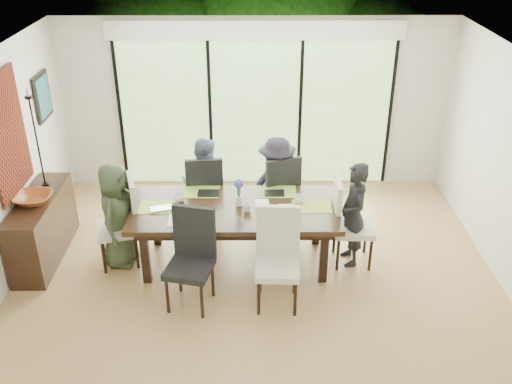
{
  "coord_description": "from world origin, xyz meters",
  "views": [
    {
      "loc": [
        -0.03,
        -5.96,
        4.26
      ],
      "look_at": [
        0.0,
        0.25,
        1.0
      ],
      "focal_mm": 40.0,
      "sensor_mm": 36.0,
      "label": 1
    }
  ],
  "objects_px": {
    "laptop": "(165,210)",
    "cup_c": "(299,199)",
    "bowl": "(33,199)",
    "cup_b": "(247,207)",
    "person_far_left": "(204,185)",
    "chair_near_right": "(278,261)",
    "chair_far_right": "(276,191)",
    "chair_near_left": "(189,262)",
    "person_left_end": "(117,215)",
    "cup_a": "(180,198)",
    "chair_far_left": "(205,191)",
    "table_top": "(235,209)",
    "person_right_end": "(353,215)",
    "vase": "(239,201)",
    "sideboard": "(43,228)",
    "person_far_right": "(277,185)",
    "chair_left_end": "(116,222)",
    "chair_right_end": "(354,222)"
  },
  "relations": [
    {
      "from": "laptop",
      "to": "cup_c",
      "type": "height_order",
      "value": "cup_c"
    },
    {
      "from": "bowl",
      "to": "cup_b",
      "type": "bearing_deg",
      "value": -3.05
    },
    {
      "from": "person_far_left",
      "to": "laptop",
      "type": "bearing_deg",
      "value": 81.13
    },
    {
      "from": "chair_near_right",
      "to": "laptop",
      "type": "distance_m",
      "value": 1.57
    },
    {
      "from": "chair_far_right",
      "to": "cup_c",
      "type": "distance_m",
      "value": 0.83
    },
    {
      "from": "cup_c",
      "to": "chair_near_left",
      "type": "bearing_deg",
      "value": -143.27
    },
    {
      "from": "chair_far_right",
      "to": "chair_near_right",
      "type": "height_order",
      "value": "same"
    },
    {
      "from": "person_left_end",
      "to": "person_far_left",
      "type": "bearing_deg",
      "value": -41.14
    },
    {
      "from": "cup_b",
      "to": "cup_a",
      "type": "bearing_deg",
      "value": 163.61
    },
    {
      "from": "chair_far_left",
      "to": "person_far_left",
      "type": "height_order",
      "value": "person_far_left"
    },
    {
      "from": "chair_far_left",
      "to": "person_far_left",
      "type": "xyz_separation_m",
      "value": [
        0.0,
        -0.02,
        0.1
      ]
    },
    {
      "from": "table_top",
      "to": "person_right_end",
      "type": "bearing_deg",
      "value": 0.0
    },
    {
      "from": "cup_b",
      "to": "vase",
      "type": "bearing_deg",
      "value": 123.69
    },
    {
      "from": "table_top",
      "to": "cup_a",
      "type": "bearing_deg",
      "value": 167.91
    },
    {
      "from": "vase",
      "to": "sideboard",
      "type": "distance_m",
      "value": 2.59
    },
    {
      "from": "table_top",
      "to": "chair_far_right",
      "type": "relative_size",
      "value": 2.18
    },
    {
      "from": "cup_b",
      "to": "chair_far_right",
      "type": "bearing_deg",
      "value": 67.17
    },
    {
      "from": "chair_near_left",
      "to": "person_far_right",
      "type": "bearing_deg",
      "value": 71.81
    },
    {
      "from": "person_far_right",
      "to": "cup_c",
      "type": "distance_m",
      "value": 0.79
    },
    {
      "from": "person_right_end",
      "to": "vase",
      "type": "relative_size",
      "value": 10.75
    },
    {
      "from": "cup_b",
      "to": "bowl",
      "type": "height_order",
      "value": "bowl"
    },
    {
      "from": "person_left_end",
      "to": "cup_b",
      "type": "xyz_separation_m",
      "value": [
        1.63,
        -0.1,
        0.16
      ]
    },
    {
      "from": "chair_far_right",
      "to": "sideboard",
      "type": "relative_size",
      "value": 0.78
    },
    {
      "from": "chair_far_left",
      "to": "person_far_right",
      "type": "xyz_separation_m",
      "value": [
        1.0,
        -0.02,
        0.1
      ]
    },
    {
      "from": "chair_near_left",
      "to": "chair_left_end",
      "type": "bearing_deg",
      "value": 152.49
    },
    {
      "from": "person_right_end",
      "to": "vase",
      "type": "distance_m",
      "value": 1.44
    },
    {
      "from": "chair_near_right",
      "to": "person_far_right",
      "type": "xyz_separation_m",
      "value": [
        0.05,
        1.7,
        0.1
      ]
    },
    {
      "from": "laptop",
      "to": "cup_b",
      "type": "bearing_deg",
      "value": -17.46
    },
    {
      "from": "chair_left_end",
      "to": "chair_near_right",
      "type": "height_order",
      "value": "same"
    },
    {
      "from": "table_top",
      "to": "bowl",
      "type": "relative_size",
      "value": 5.7
    },
    {
      "from": "table_top",
      "to": "cup_a",
      "type": "relative_size",
      "value": 19.35
    },
    {
      "from": "chair_far_left",
      "to": "laptop",
      "type": "relative_size",
      "value": 3.33
    },
    {
      "from": "chair_near_right",
      "to": "cup_a",
      "type": "bearing_deg",
      "value": 142.34
    },
    {
      "from": "chair_far_left",
      "to": "cup_c",
      "type": "xyz_separation_m",
      "value": [
        1.25,
        -0.75,
        0.27
      ]
    },
    {
      "from": "person_far_left",
      "to": "sideboard",
      "type": "distance_m",
      "value": 2.18
    },
    {
      "from": "chair_right_end",
      "to": "cup_c",
      "type": "xyz_separation_m",
      "value": [
        -0.7,
        0.1,
        0.27
      ]
    },
    {
      "from": "chair_far_left",
      "to": "cup_a",
      "type": "relative_size",
      "value": 8.87
    },
    {
      "from": "table_top",
      "to": "chair_far_right",
      "type": "xyz_separation_m",
      "value": [
        0.55,
        0.85,
        -0.18
      ]
    },
    {
      "from": "chair_near_right",
      "to": "bowl",
      "type": "relative_size",
      "value": 2.61
    },
    {
      "from": "chair_near_right",
      "to": "bowl",
      "type": "bearing_deg",
      "value": 165.81
    },
    {
      "from": "chair_left_end",
      "to": "cup_b",
      "type": "bearing_deg",
      "value": 70.95
    },
    {
      "from": "person_far_left",
      "to": "laptop",
      "type": "relative_size",
      "value": 3.91
    },
    {
      "from": "person_far_right",
      "to": "cup_c",
      "type": "xyz_separation_m",
      "value": [
        0.25,
        -0.73,
        0.16
      ]
    },
    {
      "from": "table_top",
      "to": "sideboard",
      "type": "relative_size",
      "value": 1.7
    },
    {
      "from": "cup_a",
      "to": "sideboard",
      "type": "relative_size",
      "value": 0.09
    },
    {
      "from": "cup_a",
      "to": "bowl",
      "type": "bearing_deg",
      "value": -176.54
    },
    {
      "from": "vase",
      "to": "cup_a",
      "type": "xyz_separation_m",
      "value": [
        -0.75,
        0.1,
        -0.01
      ]
    },
    {
      "from": "bowl",
      "to": "table_top",
      "type": "bearing_deg",
      "value": -0.94
    },
    {
      "from": "chair_right_end",
      "to": "chair_near_right",
      "type": "bearing_deg",
      "value": 132.25
    },
    {
      "from": "vase",
      "to": "chair_near_right",
      "type": "bearing_deg",
      "value": -63.94
    }
  ]
}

